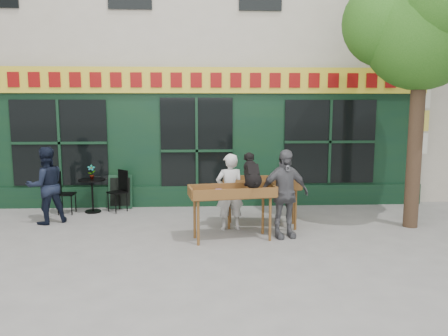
{
  "coord_description": "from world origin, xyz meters",
  "views": [
    {
      "loc": [
        0.13,
        -8.03,
        2.41
      ],
      "look_at": [
        0.56,
        0.5,
        1.19
      ],
      "focal_mm": 35.0,
      "sensor_mm": 36.0,
      "label": 1
    }
  ],
  "objects_px": {
    "dog": "(252,170)",
    "book_cart_right": "(262,186)",
    "book_cart_center": "(232,195)",
    "bistro_table": "(92,189)",
    "man_left": "(46,185)",
    "man_right": "(284,194)",
    "woman": "(230,192)"
  },
  "relations": [
    {
      "from": "dog",
      "to": "book_cart_right",
      "type": "relative_size",
      "value": 0.38
    },
    {
      "from": "book_cart_center",
      "to": "bistro_table",
      "type": "xyz_separation_m",
      "value": [
        -3.03,
        2.19,
        -0.28
      ]
    },
    {
      "from": "bistro_table",
      "to": "man_left",
      "type": "relative_size",
      "value": 0.48
    },
    {
      "from": "book_cart_center",
      "to": "dog",
      "type": "distance_m",
      "value": 0.59
    },
    {
      "from": "man_left",
      "to": "man_right",
      "type": "bearing_deg",
      "value": 131.36
    },
    {
      "from": "woman",
      "to": "man_left",
      "type": "xyz_separation_m",
      "value": [
        -3.73,
        0.64,
        0.04
      ]
    },
    {
      "from": "bistro_table",
      "to": "man_right",
      "type": "bearing_deg",
      "value": -27.68
    },
    {
      "from": "book_cart_center",
      "to": "man_right",
      "type": "bearing_deg",
      "value": -3.0
    },
    {
      "from": "book_cart_right",
      "to": "man_right",
      "type": "xyz_separation_m",
      "value": [
        0.3,
        -0.75,
        -0.01
      ]
    },
    {
      "from": "woman",
      "to": "man_left",
      "type": "height_order",
      "value": "man_left"
    },
    {
      "from": "book_cart_center",
      "to": "man_left",
      "type": "xyz_separation_m",
      "value": [
        -3.73,
        1.29,
        -0.03
      ]
    },
    {
      "from": "woman",
      "to": "book_cart_right",
      "type": "distance_m",
      "value": 0.69
    },
    {
      "from": "dog",
      "to": "woman",
      "type": "relative_size",
      "value": 0.4
    },
    {
      "from": "book_cart_center",
      "to": "dog",
      "type": "relative_size",
      "value": 2.63
    },
    {
      "from": "man_right",
      "to": "bistro_table",
      "type": "bearing_deg",
      "value": 138.89
    },
    {
      "from": "dog",
      "to": "bistro_table",
      "type": "height_order",
      "value": "dog"
    },
    {
      "from": "book_cart_center",
      "to": "man_left",
      "type": "bearing_deg",
      "value": 151.92
    },
    {
      "from": "dog",
      "to": "book_cart_right",
      "type": "distance_m",
      "value": 1.06
    },
    {
      "from": "bistro_table",
      "to": "book_cart_right",
      "type": "bearing_deg",
      "value": -19.99
    },
    {
      "from": "dog",
      "to": "bistro_table",
      "type": "xyz_separation_m",
      "value": [
        -3.38,
        2.24,
        -0.75
      ]
    },
    {
      "from": "book_cart_right",
      "to": "bistro_table",
      "type": "relative_size",
      "value": 2.05
    },
    {
      "from": "man_right",
      "to": "man_left",
      "type": "bearing_deg",
      "value": 152.3
    },
    {
      "from": "bistro_table",
      "to": "man_left",
      "type": "bearing_deg",
      "value": -127.87
    },
    {
      "from": "dog",
      "to": "bistro_table",
      "type": "bearing_deg",
      "value": 137.46
    },
    {
      "from": "book_cart_center",
      "to": "man_right",
      "type": "height_order",
      "value": "man_right"
    },
    {
      "from": "woman",
      "to": "bistro_table",
      "type": "xyz_separation_m",
      "value": [
        -3.03,
        1.54,
        -0.21
      ]
    },
    {
      "from": "woman",
      "to": "man_left",
      "type": "bearing_deg",
      "value": -18.74
    },
    {
      "from": "bistro_table",
      "to": "man_left",
      "type": "distance_m",
      "value": 1.17
    },
    {
      "from": "book_cart_right",
      "to": "man_left",
      "type": "height_order",
      "value": "man_left"
    },
    {
      "from": "book_cart_center",
      "to": "man_left",
      "type": "distance_m",
      "value": 3.95
    },
    {
      "from": "woman",
      "to": "man_right",
      "type": "xyz_separation_m",
      "value": [
        0.96,
        -0.55,
        0.07
      ]
    },
    {
      "from": "woman",
      "to": "man_right",
      "type": "distance_m",
      "value": 1.11
    }
  ]
}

